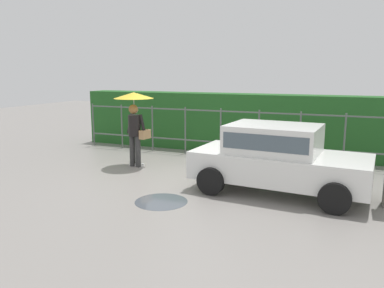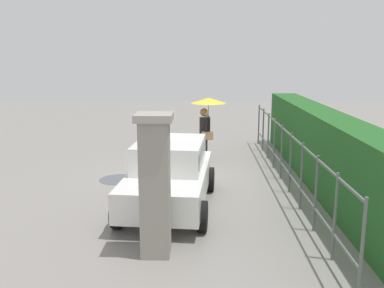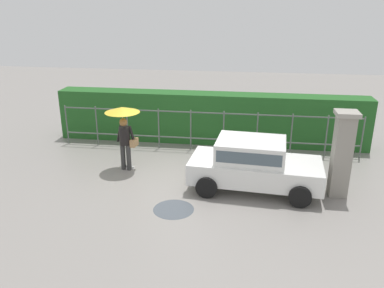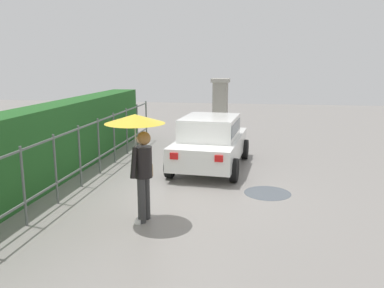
# 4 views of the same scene
# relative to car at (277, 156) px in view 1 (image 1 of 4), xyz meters

# --- Properties ---
(ground_plane) EXTENTS (40.00, 40.00, 0.00)m
(ground_plane) POSITION_rel_car_xyz_m (-2.11, 0.24, -0.80)
(ground_plane) COLOR gray
(car) EXTENTS (3.84, 2.10, 1.48)m
(car) POSITION_rel_car_xyz_m (0.00, 0.00, 0.00)
(car) COLOR white
(car) RESTS_ON ground
(pedestrian) EXTENTS (1.09, 1.09, 2.05)m
(pedestrian) POSITION_rel_car_xyz_m (-4.06, 0.87, 0.73)
(pedestrian) COLOR #333333
(pedestrian) RESTS_ON ground
(fence_section) EXTENTS (10.70, 0.05, 1.50)m
(fence_section) POSITION_rel_car_xyz_m (-1.64, 2.89, 0.02)
(fence_section) COLOR #59605B
(fence_section) RESTS_ON ground
(hedge_row) EXTENTS (11.65, 0.90, 1.90)m
(hedge_row) POSITION_rel_car_xyz_m (-1.64, 3.88, 0.15)
(hedge_row) COLOR #235B23
(hedge_row) RESTS_ON ground
(puddle_near) EXTENTS (1.08, 1.08, 0.00)m
(puddle_near) POSITION_rel_car_xyz_m (-2.03, -1.56, -0.80)
(puddle_near) COLOR #4C545B
(puddle_near) RESTS_ON ground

